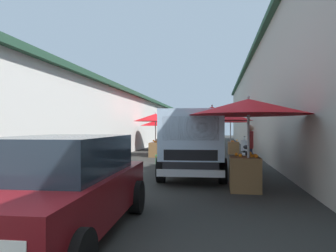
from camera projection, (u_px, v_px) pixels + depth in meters
ground at (184, 159)px, 15.13m from camera, size 90.00×90.00×0.00m
building_left_whitewash at (69, 121)px, 18.52m from camera, size 49.80×7.50×3.90m
building_right_concrete at (325, 99)px, 16.20m from camera, size 49.80×7.50×6.16m
fruit_stall_mid_lane at (248, 116)px, 7.40m from camera, size 2.90×2.90×2.35m
fruit_stall_near_left at (231, 125)px, 18.10m from camera, size 2.21×2.21×2.28m
fruit_stall_near_right at (161, 124)px, 20.51m from camera, size 2.79×2.79×2.25m
fruit_stall_far_left at (156, 123)px, 16.57m from camera, size 2.42×2.42×2.40m
fruit_stall_far_right at (212, 118)px, 10.70m from camera, size 2.78×2.78×2.38m
hatchback_car at (59, 186)px, 4.42m from camera, size 3.99×2.07×1.45m
delivery_truck at (192, 145)px, 9.34m from camera, size 5.00×2.15×2.08m
vendor_by_crates at (250, 144)px, 11.02m from camera, size 0.65×0.27×1.67m
parked_scooter at (245, 151)px, 14.87m from camera, size 1.69×0.32×1.14m
plastic_stool at (159, 158)px, 12.66m from camera, size 0.30×0.30×0.43m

